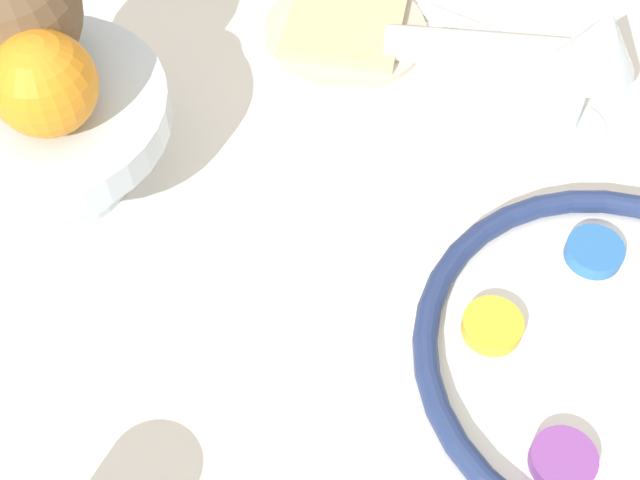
% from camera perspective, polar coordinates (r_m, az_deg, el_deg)
% --- Properties ---
extents(dining_table, '(1.24, 0.91, 0.75)m').
position_cam_1_polar(dining_table, '(1.11, 2.19, -10.97)').
color(dining_table, silver).
rests_on(dining_table, ground_plane).
extents(seder_plate, '(0.32, 0.32, 0.03)m').
position_cam_1_polar(seder_plate, '(0.74, 18.60, -7.26)').
color(seder_plate, white).
rests_on(seder_plate, dining_table).
extents(wine_glass, '(0.07, 0.07, 0.15)m').
position_cam_1_polar(wine_glass, '(0.82, 17.47, 11.80)').
color(wine_glass, silver).
rests_on(wine_glass, dining_table).
extents(fruit_stand, '(0.21, 0.21, 0.10)m').
position_cam_1_polar(fruit_stand, '(0.79, -17.27, 7.36)').
color(fruit_stand, silver).
rests_on(fruit_stand, dining_table).
extents(orange_fruit, '(0.08, 0.08, 0.08)m').
position_cam_1_polar(orange_fruit, '(0.73, -17.28, 9.51)').
color(orange_fruit, orange).
rests_on(orange_fruit, fruit_stand).
extents(coconut, '(0.12, 0.12, 0.12)m').
position_cam_1_polar(coconut, '(0.77, -19.38, 13.74)').
color(coconut, brown).
rests_on(coconut, fruit_stand).
extents(bread_plate, '(0.17, 0.17, 0.02)m').
position_cam_1_polar(bread_plate, '(0.95, 1.64, 13.40)').
color(bread_plate, beige).
rests_on(bread_plate, dining_table).
extents(napkin_roll, '(0.19, 0.07, 0.04)m').
position_cam_1_polar(napkin_roll, '(0.92, 10.21, 11.90)').
color(napkin_roll, white).
rests_on(napkin_roll, dining_table).
extents(spoon, '(0.18, 0.06, 0.01)m').
position_cam_1_polar(spoon, '(0.96, 10.95, 12.61)').
color(spoon, silver).
rests_on(spoon, dining_table).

